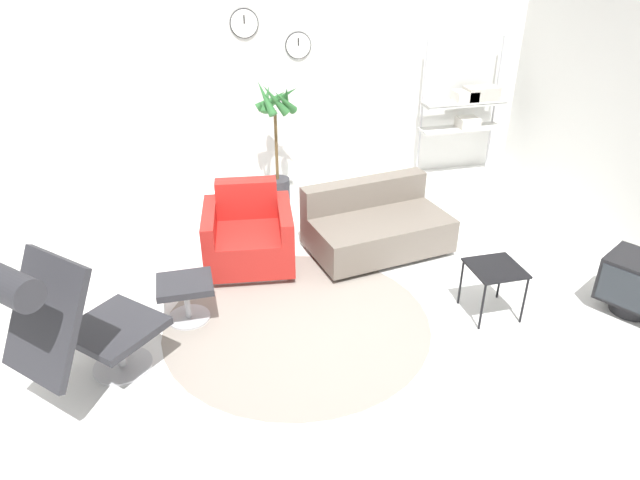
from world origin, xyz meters
name	(u,v)px	position (x,y,z in m)	size (l,w,h in m)	color
ground_plane	(323,300)	(0.00, 0.00, 0.00)	(12.00, 12.00, 0.00)	white
wall_back	(266,75)	(0.00, 2.75, 1.40)	(12.00, 0.09, 2.80)	silver
round_rug	(297,323)	(-0.29, -0.28, 0.00)	(2.24, 2.24, 0.01)	gray
lounge_chair	(62,315)	(-1.96, -0.75, 0.71)	(1.15, 1.14, 1.23)	#BCBCC1
ottoman	(186,292)	(-1.18, 0.01, 0.27)	(0.46, 0.39, 0.38)	#BCBCC1
armchair_red	(249,238)	(-0.54, 0.79, 0.29)	(0.93, 0.90, 0.79)	silver
couch_low	(376,227)	(0.76, 0.78, 0.25)	(1.49, 1.05, 0.67)	black
side_table	(495,272)	(1.35, -0.54, 0.41)	(0.42, 0.42, 0.46)	black
crt_television	(638,284)	(2.56, -0.82, 0.28)	(0.66, 0.70, 0.51)	black
potted_plant	(277,145)	(0.01, 2.19, 0.72)	(0.55, 0.59, 1.48)	#333338
shelf_unit	(469,105)	(2.57, 2.47, 0.94)	(1.09, 0.28, 1.76)	#BCBCC1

